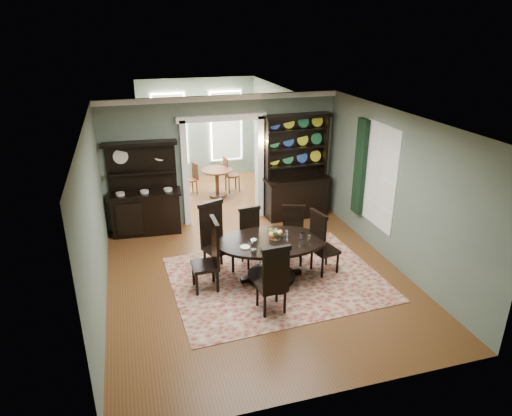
{
  "coord_description": "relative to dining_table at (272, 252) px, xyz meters",
  "views": [
    {
      "loc": [
        -2.12,
        -7.13,
        4.5
      ],
      "look_at": [
        0.12,
        0.6,
        1.21
      ],
      "focal_mm": 32.0,
      "sensor_mm": 36.0,
      "label": 1
    }
  ],
  "objects": [
    {
      "name": "parlor_chair_left",
      "position": [
        -0.71,
        5.01,
        -0.09
      ],
      "size": [
        0.41,
        0.4,
        0.87
      ],
      "rotation": [
        0.0,
        0.0,
        1.91
      ],
      "color": "#562B18",
      "rests_on": "parlor_floor"
    },
    {
      "name": "wall_sconce",
      "position": [
        0.71,
        2.88,
        1.33
      ],
      "size": [
        0.27,
        0.21,
        0.21
      ],
      "color": "gold",
      "rests_on": "back_wall_right"
    },
    {
      "name": "doorway_trim",
      "position": [
        -0.24,
        3.03,
        1.06
      ],
      "size": [
        2.08,
        0.25,
        2.57
      ],
      "color": "white",
      "rests_on": "floor"
    },
    {
      "name": "right_window",
      "position": [
        2.45,
        0.96,
        1.04
      ],
      "size": [
        0.15,
        1.47,
        2.12
      ],
      "color": "white",
      "rests_on": "wall_right"
    },
    {
      "name": "dining_table",
      "position": [
        0.0,
        0.0,
        0.0
      ],
      "size": [
        2.15,
        2.06,
        0.8
      ],
      "rotation": [
        0.0,
        0.0,
        -0.1
      ],
      "color": "black",
      "rests_on": "rug"
    },
    {
      "name": "chair_far_left",
      "position": [
        -0.94,
        0.64,
        0.18
      ],
      "size": [
        0.67,
        0.65,
        1.4
      ],
      "rotation": [
        0.0,
        0.0,
        3.55
      ],
      "color": "black",
      "rests_on": "rug"
    },
    {
      "name": "room",
      "position": [
        -0.24,
        0.08,
        1.02
      ],
      "size": [
        5.51,
        6.01,
        3.01
      ],
      "color": "brown",
      "rests_on": "ground"
    },
    {
      "name": "sideboard",
      "position": [
        -2.1,
        2.79,
        0.18
      ],
      "size": [
        1.64,
        0.68,
        2.11
      ],
      "rotation": [
        0.0,
        0.0,
        -0.07
      ],
      "color": "black",
      "rests_on": "floor"
    },
    {
      "name": "rug",
      "position": [
        0.09,
        -0.03,
        -0.55
      ],
      "size": [
        3.98,
        3.16,
        0.01
      ],
      "primitive_type": "cube",
      "rotation": [
        0.0,
        0.0,
        0.05
      ],
      "color": "maroon",
      "rests_on": "floor"
    },
    {
      "name": "parlor",
      "position": [
        -0.24,
        5.56,
        0.96
      ],
      "size": [
        3.51,
        3.5,
        3.01
      ],
      "color": "brown",
      "rests_on": "ground"
    },
    {
      "name": "centerpiece",
      "position": [
        0.08,
        0.0,
        0.31
      ],
      "size": [
        1.34,
        0.86,
        0.22
      ],
      "color": "silver",
      "rests_on": "dining_table"
    },
    {
      "name": "parlor_chair_right",
      "position": [
        0.34,
        4.89,
        -0.02
      ],
      "size": [
        0.44,
        0.43,
        1.01
      ],
      "rotation": [
        0.0,
        0.0,
        -1.47
      ],
      "color": "#562B18",
      "rests_on": "parlor_floor"
    },
    {
      "name": "chair_far_mid",
      "position": [
        -0.19,
        0.73,
        0.06
      ],
      "size": [
        0.47,
        0.45,
        1.17
      ],
      "rotation": [
        0.0,
        0.0,
        3.25
      ],
      "color": "black",
      "rests_on": "rug"
    },
    {
      "name": "chair_end_right",
      "position": [
        0.97,
        -0.04,
        0.12
      ],
      "size": [
        0.54,
        0.56,
        1.28
      ],
      "rotation": [
        0.0,
        0.0,
        -1.36
      ],
      "color": "black",
      "rests_on": "rug"
    },
    {
      "name": "welsh_dresser",
      "position": [
        1.52,
        2.76,
        0.36
      ],
      "size": [
        1.64,
        0.65,
        2.52
      ],
      "rotation": [
        0.0,
        0.0,
        0.04
      ],
      "color": "black",
      "rests_on": "floor"
    },
    {
      "name": "parlor_table",
      "position": [
        -0.08,
        4.6,
        -0.05
      ],
      "size": [
        0.84,
        0.84,
        0.78
      ],
      "color": "#562B18",
      "rests_on": "parlor_floor"
    },
    {
      "name": "chair_far_right",
      "position": [
        0.64,
        0.58,
        0.06
      ],
      "size": [
        0.54,
        0.53,
        1.17
      ],
      "rotation": [
        0.0,
        0.0,
        2.81
      ],
      "color": "black",
      "rests_on": "rug"
    },
    {
      "name": "chair_end_left",
      "position": [
        -1.14,
        -0.0,
        0.15
      ],
      "size": [
        0.47,
        0.52,
        1.34
      ],
      "rotation": [
        0.0,
        0.0,
        1.58
      ],
      "color": "black",
      "rests_on": "rug"
    },
    {
      "name": "chair_near",
      "position": [
        -0.31,
        -1.06,
        0.11
      ],
      "size": [
        0.5,
        0.48,
        1.28
      ],
      "rotation": [
        0.0,
        0.0,
        0.07
      ],
      "color": "black",
      "rests_on": "rug"
    }
  ]
}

